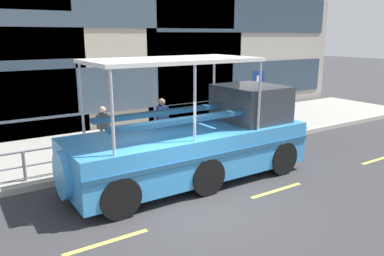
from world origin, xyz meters
name	(u,v)px	position (x,y,z in m)	size (l,w,h in m)	color
ground_plane	(192,205)	(0.00, 0.00, 0.00)	(120.00, 120.00, 0.00)	#333335
sidewalk	(108,147)	(0.00, 5.60, 0.09)	(32.00, 4.80, 0.18)	#99968E
curb_edge	(138,166)	(0.00, 3.11, 0.09)	(32.00, 0.18, 0.18)	#B2ADA3
lane_centreline	(204,213)	(0.00, -0.53, 0.00)	(25.80, 0.12, 0.01)	#DBD64C
curb_guardrail	(160,138)	(1.01, 3.45, 0.76)	(11.91, 0.09, 0.88)	gray
parking_sign	(258,91)	(5.79, 4.00, 1.90)	(0.60, 0.12, 2.52)	#4C4F54
duck_tour_boat	(204,140)	(1.35, 1.41, 1.11)	(8.66, 2.48, 3.50)	#388CD1
pedestrian_near_bow	(228,108)	(4.85, 4.73, 1.18)	(0.46, 0.26, 1.66)	#1E2338
pedestrian_mid_left	(162,118)	(1.50, 4.21, 1.24)	(0.51, 0.24, 1.76)	black
pedestrian_mid_right	(103,124)	(-0.38, 4.93, 1.12)	(0.43, 0.26, 1.56)	#47423D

